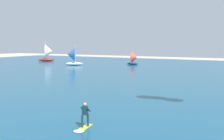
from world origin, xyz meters
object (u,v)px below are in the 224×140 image
at_px(sailboat_center_horizon, 48,53).
at_px(sailboat_far_right, 134,58).
at_px(kitesurfer, 84,119).
at_px(sailboat_anchored_offshore, 72,56).

distance_m(sailboat_center_horizon, sailboat_far_right, 28.31).
bearing_deg(kitesurfer, sailboat_far_right, 111.19).
xyz_separation_m(sailboat_anchored_offshore, sailboat_center_horizon, (-15.46, 8.50, 0.27)).
bearing_deg(sailboat_far_right, sailboat_anchored_offshore, -144.93).
bearing_deg(sailboat_center_horizon, sailboat_far_right, 1.03).
distance_m(sailboat_anchored_offshore, sailboat_center_horizon, 17.64).
distance_m(kitesurfer, sailboat_center_horizon, 67.07).
bearing_deg(kitesurfer, sailboat_anchored_offshore, 128.76).
relative_size(sailboat_center_horizon, sailboat_far_right, 1.58).
distance_m(kitesurfer, sailboat_anchored_offshore, 50.43).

